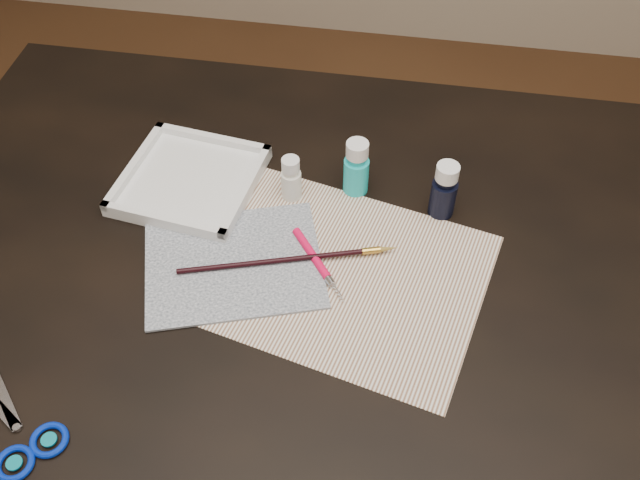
% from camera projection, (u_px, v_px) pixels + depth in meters
% --- Properties ---
extents(ground, '(3.50, 3.50, 0.02)m').
position_uv_depth(ground, '(320.00, 475.00, 1.60)').
color(ground, '#422614').
rests_on(ground, ground).
extents(table, '(1.30, 0.90, 0.75)m').
position_uv_depth(table, '(320.00, 391.00, 1.31)').
color(table, black).
rests_on(table, ground).
extents(paper, '(0.47, 0.40, 0.00)m').
position_uv_depth(paper, '(336.00, 273.00, 1.01)').
color(paper, white).
rests_on(paper, table).
extents(canvas, '(0.30, 0.27, 0.00)m').
position_uv_depth(canvas, '(233.00, 263.00, 1.02)').
color(canvas, black).
rests_on(canvas, paper).
extents(paint_bottle_white, '(0.04, 0.04, 0.08)m').
position_uv_depth(paint_bottle_white, '(291.00, 178.00, 1.08)').
color(paint_bottle_white, white).
rests_on(paint_bottle_white, table).
extents(paint_bottle_cyan, '(0.04, 0.04, 0.10)m').
position_uv_depth(paint_bottle_cyan, '(356.00, 167.00, 1.09)').
color(paint_bottle_cyan, '#1CC6CC').
rests_on(paint_bottle_cyan, table).
extents(paint_bottle_navy, '(0.05, 0.05, 0.09)m').
position_uv_depth(paint_bottle_navy, '(444.00, 190.00, 1.05)').
color(paint_bottle_navy, black).
rests_on(paint_bottle_navy, table).
extents(paintbrush, '(0.31, 0.10, 0.01)m').
position_uv_depth(paintbrush, '(289.00, 259.00, 1.02)').
color(paintbrush, black).
rests_on(paintbrush, canvas).
extents(craft_knife, '(0.10, 0.13, 0.01)m').
position_uv_depth(craft_knife, '(319.00, 265.00, 1.01)').
color(craft_knife, '#EB0B45').
rests_on(craft_knife, paper).
extents(scissors, '(0.20, 0.17, 0.01)m').
position_uv_depth(scissors, '(6.00, 422.00, 0.86)').
color(scissors, silver).
rests_on(scissors, table).
extents(palette_tray, '(0.23, 0.23, 0.02)m').
position_uv_depth(palette_tray, '(190.00, 180.00, 1.12)').
color(palette_tray, white).
rests_on(palette_tray, table).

